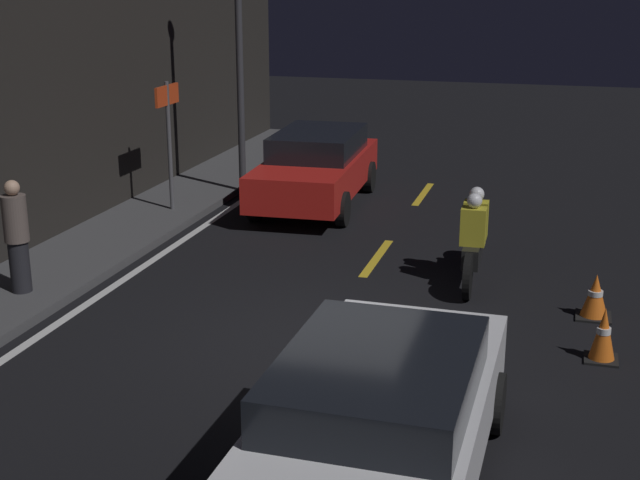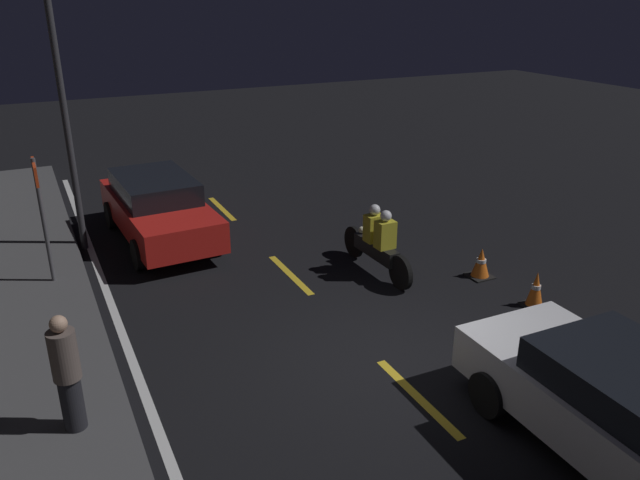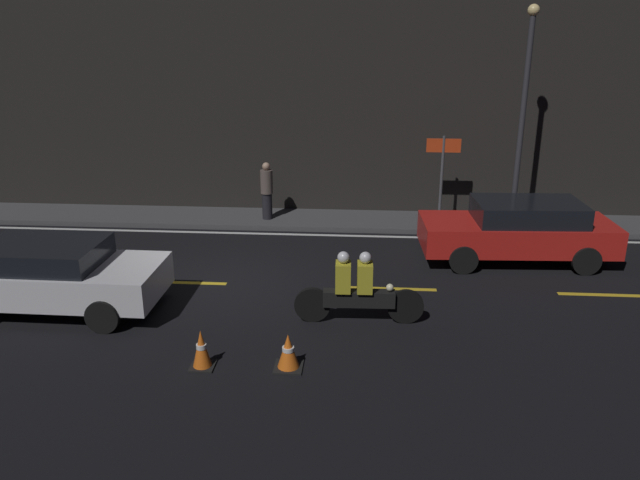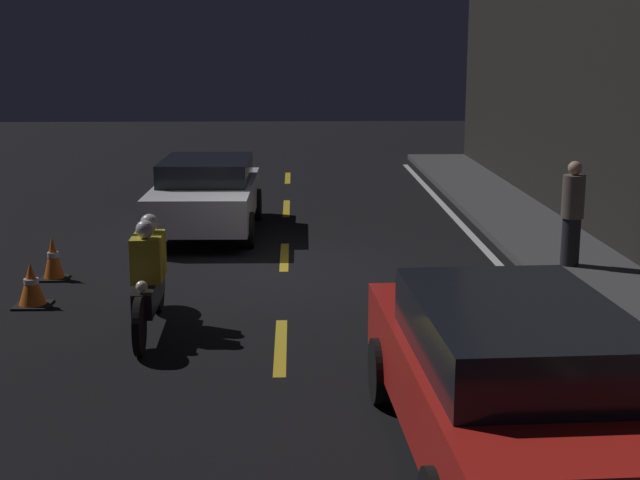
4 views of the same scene
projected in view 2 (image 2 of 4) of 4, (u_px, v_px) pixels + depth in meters
The scene contains 14 objects.
ground_plane at pixel (381, 361), 9.59m from camera, with size 56.00×56.00×0.00m, color black.
raised_curb at pixel (64, 446), 7.71m from camera, with size 28.00×1.75×0.14m.
lane_dash_c at pixel (417, 397), 8.76m from camera, with size 2.00×0.14×0.01m.
lane_dash_d at pixel (290, 274), 12.51m from camera, with size 2.00×0.14×0.01m.
lane_dash_e at pixel (222, 209), 16.26m from camera, with size 2.00×0.14×0.01m.
lane_solid_kerb at pixel (156, 425), 8.19m from camera, with size 25.20×0.14×0.01m.
sedan_white at pixel (623, 406), 7.37m from camera, with size 4.13×1.95×1.37m.
taxi_red at pixel (158, 207), 14.00m from camera, with size 4.47×2.00×1.45m.
motorcycle at pixel (378, 243), 12.35m from camera, with size 2.42×0.38×1.41m.
traffic_cone_near at pixel (536, 290), 11.16m from camera, with size 0.39×0.39×0.67m.
traffic_cone_mid at pixel (481, 263), 12.31m from camera, with size 0.46×0.46×0.61m.
pedestrian at pixel (67, 373), 7.65m from camera, with size 0.34×0.34×1.60m.
shop_sign at pixel (39, 196), 11.33m from camera, with size 0.90×0.08×2.40m.
street_lamp at pixel (63, 100), 12.58m from camera, with size 0.28×0.28×5.76m.
Camera 2 is at (-6.96, 4.42, 5.32)m, focal length 35.00 mm.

